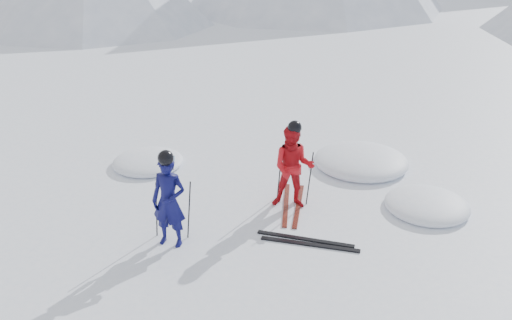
# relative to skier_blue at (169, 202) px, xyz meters

# --- Properties ---
(ground) EXTENTS (160.00, 160.00, 0.00)m
(ground) POSITION_rel_skier_blue_xyz_m (3.07, 0.81, -0.81)
(ground) COLOR white
(ground) RESTS_ON ground
(skier_blue) EXTENTS (0.61, 0.42, 1.62)m
(skier_blue) POSITION_rel_skier_blue_xyz_m (0.00, 0.00, 0.00)
(skier_blue) COLOR #0C0C48
(skier_blue) RESTS_ON ground
(skier_red) EXTENTS (0.85, 0.69, 1.64)m
(skier_red) POSITION_rel_skier_blue_xyz_m (1.81, 1.74, 0.01)
(skier_red) COLOR red
(skier_red) RESTS_ON ground
(pole_blue_left) EXTENTS (0.11, 0.08, 1.08)m
(pole_blue_left) POSITION_rel_skier_blue_xyz_m (-0.30, 0.15, -0.27)
(pole_blue_left) COLOR black
(pole_blue_left) RESTS_ON ground
(pole_blue_right) EXTENTS (0.11, 0.07, 1.08)m
(pole_blue_right) POSITION_rel_skier_blue_xyz_m (0.25, 0.25, -0.27)
(pole_blue_right) COLOR black
(pole_blue_right) RESTS_ON ground
(pole_red_left) EXTENTS (0.11, 0.09, 1.09)m
(pole_red_left) POSITION_rel_skier_blue_xyz_m (1.51, 1.99, -0.26)
(pole_red_left) COLOR black
(pole_red_left) RESTS_ON ground
(pole_red_right) EXTENTS (0.11, 0.08, 1.09)m
(pole_red_right) POSITION_rel_skier_blue_xyz_m (2.11, 1.89, -0.26)
(pole_red_right) COLOR black
(pole_red_right) RESTS_ON ground
(ski_worn_left) EXTENTS (0.31, 1.70, 0.03)m
(ski_worn_left) POSITION_rel_skier_blue_xyz_m (1.69, 1.74, -0.79)
(ski_worn_left) COLOR black
(ski_worn_left) RESTS_ON ground
(ski_worn_right) EXTENTS (0.19, 1.70, 0.03)m
(ski_worn_right) POSITION_rel_skier_blue_xyz_m (1.93, 1.74, -0.79)
(ski_worn_right) COLOR black
(ski_worn_right) RESTS_ON ground
(ski_loose_a) EXTENTS (1.70, 0.21, 0.03)m
(ski_loose_a) POSITION_rel_skier_blue_xyz_m (2.22, 0.59, -0.79)
(ski_loose_a) COLOR black
(ski_loose_a) RESTS_ON ground
(ski_loose_b) EXTENTS (1.70, 0.15, 0.03)m
(ski_loose_b) POSITION_rel_skier_blue_xyz_m (2.32, 0.44, -0.79)
(ski_loose_b) COLOR black
(ski_loose_b) RESTS_ON ground
(snow_lumps) EXTENTS (9.34, 6.56, 0.46)m
(snow_lumps) POSITION_rel_skier_blue_xyz_m (2.68, 2.87, -0.81)
(snow_lumps) COLOR white
(snow_lumps) RESTS_ON ground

